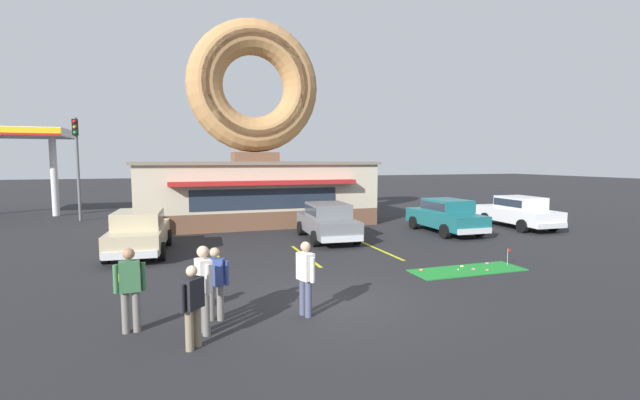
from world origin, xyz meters
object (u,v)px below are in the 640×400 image
at_px(putting_flag_pin, 509,253).
at_px(pedestrian_hooded_kid, 204,285).
at_px(trash_bin, 157,226).
at_px(traffic_light_pole, 77,155).
at_px(car_white, 519,211).
at_px(golf_ball, 458,270).
at_px(car_champagne, 139,230).
at_px(car_grey, 327,220).
at_px(pedestrian_beanie_man, 130,286).
at_px(pedestrian_clipboard_woman, 193,303).
at_px(pedestrian_blue_sweater_man, 215,280).
at_px(car_teal, 446,215).
at_px(pedestrian_leather_jacket_man, 305,275).

relative_size(putting_flag_pin, pedestrian_hooded_kid, 0.31).
distance_m(trash_bin, traffic_light_pole, 8.75).
bearing_deg(car_white, golf_ball, -142.63).
relative_size(car_champagne, car_grey, 1.00).
xyz_separation_m(pedestrian_beanie_man, trash_bin, (0.01, 11.21, -0.45)).
height_order(pedestrian_clipboard_woman, pedestrian_beanie_man, pedestrian_beanie_man).
relative_size(car_white, pedestrian_hooded_kid, 2.63).
height_order(car_champagne, pedestrian_clipboard_woman, car_champagne).
xyz_separation_m(putting_flag_pin, car_white, (6.29, 6.25, 0.43)).
bearing_deg(trash_bin, golf_ball, -45.58).
bearing_deg(pedestrian_blue_sweater_man, car_white, 27.19).
relative_size(putting_flag_pin, pedestrian_blue_sweater_man, 0.35).
height_order(car_white, pedestrian_clipboard_woman, car_white).
bearing_deg(car_champagne, putting_flag_pin, -26.70).
distance_m(car_champagne, pedestrian_clipboard_woman, 9.00).
relative_size(car_grey, pedestrian_blue_sweater_man, 2.95).
height_order(pedestrian_beanie_man, traffic_light_pole, traffic_light_pole).
height_order(car_teal, pedestrian_hooded_kid, pedestrian_hooded_kid).
distance_m(car_white, pedestrian_beanie_man, 19.17).
bearing_deg(car_grey, pedestrian_leather_jacket_man, -112.50).
distance_m(putting_flag_pin, car_teal, 6.45).
relative_size(putting_flag_pin, car_champagne, 0.12).
distance_m(pedestrian_hooded_kid, traffic_light_pole, 19.68).
height_order(car_white, trash_bin, car_white).
bearing_deg(traffic_light_pole, golf_ball, -50.24).
bearing_deg(pedestrian_blue_sweater_man, pedestrian_beanie_man, -175.46).
distance_m(car_teal, car_champagne, 13.36).
distance_m(pedestrian_blue_sweater_man, trash_bin, 11.21).
bearing_deg(car_teal, putting_flag_pin, -107.07).
height_order(car_white, pedestrian_beanie_man, pedestrian_beanie_man).
height_order(golf_ball, traffic_light_pole, traffic_light_pole).
xyz_separation_m(car_teal, car_champagne, (-13.36, -0.38, 0.00)).
relative_size(car_champagne, traffic_light_pole, 0.80).
xyz_separation_m(putting_flag_pin, pedestrian_hooded_kid, (-9.67, -2.47, 0.55)).
relative_size(pedestrian_leather_jacket_man, traffic_light_pole, 0.29).
relative_size(golf_ball, car_grey, 0.01).
xyz_separation_m(putting_flag_pin, pedestrian_clipboard_woman, (-9.90, -3.09, 0.41)).
height_order(car_champagne, car_white, same).
height_order(pedestrian_blue_sweater_man, pedestrian_leather_jacket_man, pedestrian_leather_jacket_man).
bearing_deg(car_white, pedestrian_hooded_kid, -151.32).
xyz_separation_m(car_teal, car_grey, (-5.90, 0.09, 0.00)).
bearing_deg(car_teal, pedestrian_clipboard_woman, -141.89).
relative_size(pedestrian_beanie_man, trash_bin, 1.75).
distance_m(car_white, pedestrian_clipboard_woman, 18.69).
relative_size(car_teal, pedestrian_blue_sweater_man, 2.91).
distance_m(car_teal, pedestrian_hooded_kid, 14.42).
bearing_deg(putting_flag_pin, pedestrian_leather_jacket_man, -163.86).
xyz_separation_m(golf_ball, pedestrian_beanie_man, (-9.12, -1.92, 0.90)).
xyz_separation_m(car_grey, pedestrian_hooded_kid, (-5.66, -8.72, 0.11)).
relative_size(car_teal, car_white, 0.99).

